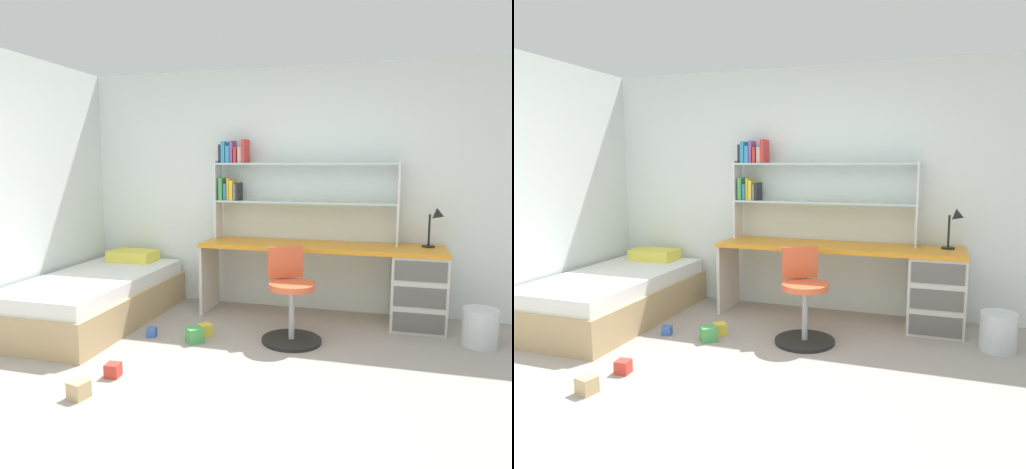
% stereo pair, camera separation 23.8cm
% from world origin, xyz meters
% --- Properties ---
extents(ground_plane, '(5.67, 5.65, 0.02)m').
position_xyz_m(ground_plane, '(0.00, 0.00, -0.01)').
color(ground_plane, '#9E938C').
extents(room_shell, '(5.67, 5.65, 2.53)m').
position_xyz_m(room_shell, '(-1.18, 1.18, 1.26)').
color(room_shell, silver).
rests_on(room_shell, ground_plane).
extents(desk, '(2.37, 0.58, 0.75)m').
position_xyz_m(desk, '(0.94, 2.01, 0.43)').
color(desk, orange).
rests_on(desk, ground_plane).
extents(bookshelf_hutch, '(1.87, 0.22, 1.04)m').
position_xyz_m(bookshelf_hutch, '(-0.19, 2.18, 1.36)').
color(bookshelf_hutch, silver).
rests_on(bookshelf_hutch, desk).
extents(desk_lamp, '(0.20, 0.17, 0.38)m').
position_xyz_m(desk_lamp, '(1.37, 2.10, 1.00)').
color(desk_lamp, black).
rests_on(desk_lamp, desk).
extents(swivel_chair, '(0.52, 0.52, 0.81)m').
position_xyz_m(swivel_chair, '(0.14, 1.30, 0.33)').
color(swivel_chair, black).
rests_on(swivel_chair, ground_plane).
extents(bed_platform, '(1.02, 1.97, 0.58)m').
position_xyz_m(bed_platform, '(-1.80, 1.33, 0.23)').
color(bed_platform, tan).
rests_on(bed_platform, ground_plane).
extents(waste_bin, '(0.29, 0.29, 0.32)m').
position_xyz_m(waste_bin, '(1.72, 1.63, 0.16)').
color(waste_bin, silver).
rests_on(waste_bin, ground_plane).
extents(toy_block_natural_0, '(0.14, 0.14, 0.12)m').
position_xyz_m(toy_block_natural_0, '(-0.98, -0.12, 0.06)').
color(toy_block_natural_0, tan).
rests_on(toy_block_natural_0, ground_plane).
extents(toy_block_blue_1, '(0.10, 0.10, 0.08)m').
position_xyz_m(toy_block_blue_1, '(-1.07, 1.06, 0.04)').
color(toy_block_blue_1, '#3860B7').
rests_on(toy_block_blue_1, ground_plane).
extents(toy_block_red_2, '(0.11, 0.11, 0.10)m').
position_xyz_m(toy_block_red_2, '(-0.94, 0.23, 0.05)').
color(toy_block_red_2, red).
rests_on(toy_block_red_2, ground_plane).
extents(toy_block_yellow_3, '(0.15, 0.15, 0.11)m').
position_xyz_m(toy_block_yellow_3, '(-0.62, 1.22, 0.05)').
color(toy_block_yellow_3, gold).
rests_on(toy_block_yellow_3, ground_plane).
extents(toy_block_green_4, '(0.18, 0.18, 0.13)m').
position_xyz_m(toy_block_green_4, '(-0.65, 1.04, 0.06)').
color(toy_block_green_4, '#479E51').
rests_on(toy_block_green_4, ground_plane).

